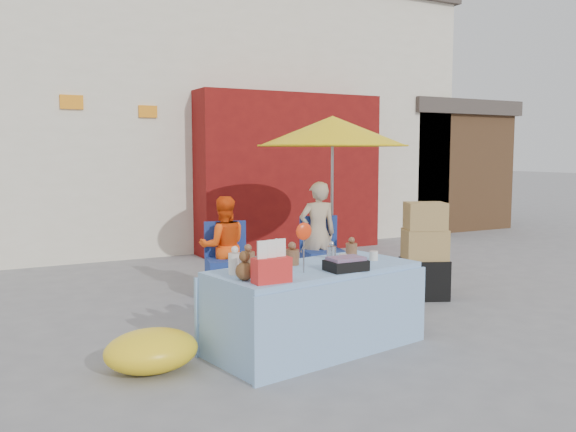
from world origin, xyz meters
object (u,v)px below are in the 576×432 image
market_table (314,307)px  chair_right (323,266)px  vendor_orange (223,246)px  umbrella (333,132)px  vendor_beige (318,233)px  chair_left (229,276)px  box_stack (425,254)px

market_table → chair_right: bearing=46.8°
chair_right → vendor_orange: vendor_orange is taller
umbrella → market_table: bearing=-125.3°
chair_right → vendor_orange: (-1.25, 0.13, 0.32)m
vendor_orange → umbrella: (1.55, 0.15, 1.32)m
market_table → umbrella: umbrella is taller
vendor_beige → umbrella: (0.30, 0.15, 1.25)m
chair_left → market_table: bearing=-78.8°
chair_right → vendor_beige: vendor_beige is taller
chair_right → umbrella: size_ratio=0.41×
vendor_beige → umbrella: size_ratio=0.61×
market_table → vendor_beige: (1.30, 2.12, 0.28)m
market_table → chair_left: size_ratio=2.26×
umbrella → vendor_beige: bearing=-153.4°
market_table → vendor_orange: 2.13m
umbrella → box_stack: umbrella is taller
chair_right → box_stack: 1.27m
umbrella → box_stack: (0.39, -1.33, -1.39)m
chair_left → box_stack: box_stack is taller
chair_right → box_stack: box_stack is taller
chair_left → box_stack: size_ratio=0.78×
market_table → chair_right: (1.31, 1.98, -0.10)m
chair_left → chair_right: bearing=12.8°
vendor_beige → umbrella: umbrella is taller
chair_left → vendor_orange: (-0.00, 0.13, 0.32)m
chair_right → market_table: bearing=-110.6°
box_stack → vendor_beige: bearing=120.1°
chair_right → vendor_orange: 1.30m
chair_right → vendor_beige: bearing=104.3°
vendor_beige → box_stack: size_ratio=1.18×
market_table → vendor_beige: 2.50m
vendor_beige → box_stack: 1.37m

